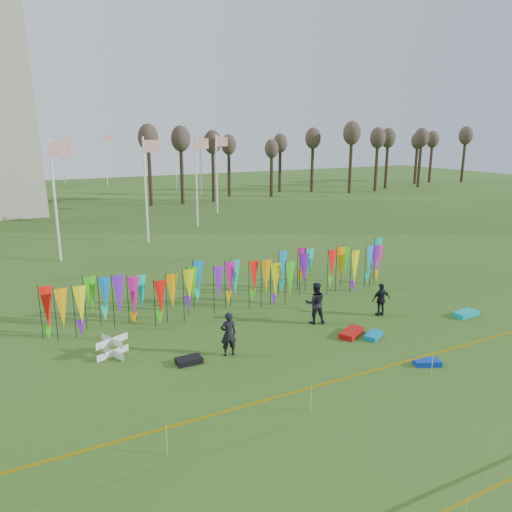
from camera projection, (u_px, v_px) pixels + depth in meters
name	position (u px, v px, depth m)	size (l,w,h in m)	color
ground	(327.00, 367.00, 18.36)	(160.00, 160.00, 0.00)	#294914
banner_row	(245.00, 278.00, 24.47)	(18.64, 0.64, 2.30)	black
caution_tape_near	(362.00, 375.00, 16.17)	(26.00, 0.02, 0.90)	yellow
tree_line	(333.00, 147.00, 69.00)	(53.92, 1.92, 7.84)	#35261A
box_kite	(113.00, 347.00, 19.11)	(0.72, 0.72, 0.80)	red
person_left	(228.00, 334.00, 19.13)	(0.64, 0.47, 1.76)	black
person_mid	(315.00, 303.00, 22.35)	(0.92, 0.57, 1.90)	black
person_right	(381.00, 300.00, 23.29)	(0.92, 0.52, 1.57)	black
kite_bag_turquoise	(374.00, 335.00, 20.95)	(0.99, 0.50, 0.20)	#0C78B4
kite_bag_blue	(427.00, 362.00, 18.52)	(0.96, 0.50, 0.20)	#0A31B0
kite_bag_red	(352.00, 333.00, 21.17)	(1.31, 0.60, 0.24)	#B7100C
kite_bag_black	(189.00, 360.00, 18.65)	(0.95, 0.55, 0.22)	black
kite_bag_teal	(466.00, 314.00, 23.37)	(1.23, 0.59, 0.24)	#0CA3AD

